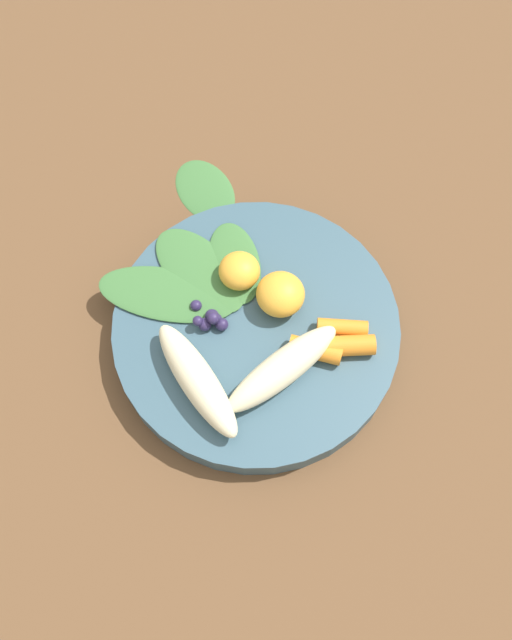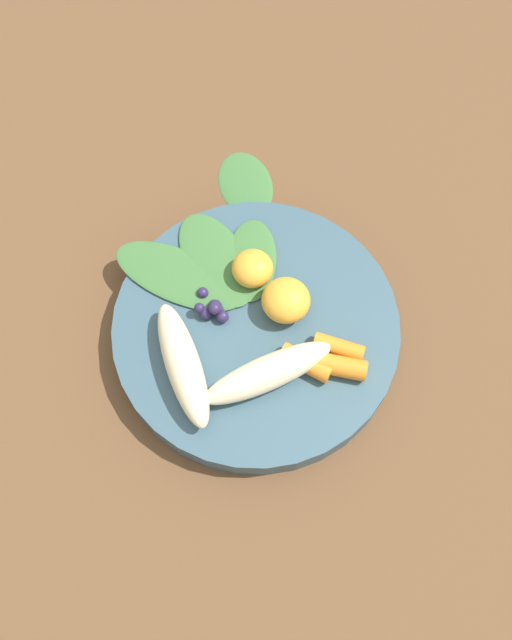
{
  "view_description": "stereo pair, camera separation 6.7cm",
  "coord_description": "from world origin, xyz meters",
  "px_view_note": "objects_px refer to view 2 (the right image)",
  "views": [
    {
      "loc": [
        -0.08,
        -0.26,
        0.65
      ],
      "look_at": [
        0.0,
        0.0,
        0.04
      ],
      "focal_mm": 39.21,
      "sensor_mm": 36.0,
      "label": 1
    },
    {
      "loc": [
        -0.02,
        -0.27,
        0.65
      ],
      "look_at": [
        0.0,
        0.0,
        0.04
      ],
      "focal_mm": 39.21,
      "sensor_mm": 36.0,
      "label": 2
    }
  ],
  "objects_px": {
    "banana_peeled_right": "(183,364)",
    "kale_leaf_stray": "(243,183)",
    "banana_peeled_left": "(268,373)",
    "bowl": "(256,330)",
    "orange_segment_near": "(253,269)"
  },
  "relations": [
    {
      "from": "banana_peeled_right",
      "to": "orange_segment_near",
      "type": "xyz_separation_m",
      "value": [
        0.07,
        0.1,
        -0.0
      ]
    },
    {
      "from": "orange_segment_near",
      "to": "kale_leaf_stray",
      "type": "bearing_deg",
      "value": 91.21
    },
    {
      "from": "banana_peeled_right",
      "to": "bowl",
      "type": "bearing_deg",
      "value": 106.12
    },
    {
      "from": "bowl",
      "to": "banana_peeled_right",
      "type": "distance_m",
      "value": 0.09
    },
    {
      "from": "banana_peeled_left",
      "to": "banana_peeled_right",
      "type": "relative_size",
      "value": 1.0
    },
    {
      "from": "banana_peeled_right",
      "to": "kale_leaf_stray",
      "type": "relative_size",
      "value": 1.46
    },
    {
      "from": "orange_segment_near",
      "to": "kale_leaf_stray",
      "type": "xyz_separation_m",
      "value": [
        -0.0,
        0.13,
        -0.04
      ]
    },
    {
      "from": "bowl",
      "to": "banana_peeled_left",
      "type": "bearing_deg",
      "value": -82.5
    },
    {
      "from": "orange_segment_near",
      "to": "kale_leaf_stray",
      "type": "distance_m",
      "value": 0.14
    },
    {
      "from": "banana_peeled_left",
      "to": "orange_segment_near",
      "type": "bearing_deg",
      "value": 72.97
    },
    {
      "from": "bowl",
      "to": "kale_leaf_stray",
      "type": "height_order",
      "value": "bowl"
    },
    {
      "from": "bowl",
      "to": "kale_leaf_stray",
      "type": "distance_m",
      "value": 0.19
    },
    {
      "from": "bowl",
      "to": "banana_peeled_left",
      "type": "xyz_separation_m",
      "value": [
        0.01,
        -0.06,
        0.03
      ]
    },
    {
      "from": "banana_peeled_right",
      "to": "kale_leaf_stray",
      "type": "xyz_separation_m",
      "value": [
        0.07,
        0.23,
        -0.04
      ]
    },
    {
      "from": "kale_leaf_stray",
      "to": "banana_peeled_left",
      "type": "bearing_deg",
      "value": 170.99
    }
  ]
}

